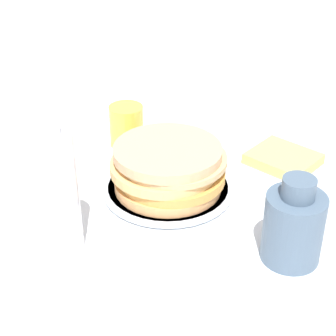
# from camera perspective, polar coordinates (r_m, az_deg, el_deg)

# --- Properties ---
(ground_plane) EXTENTS (4.00, 4.00, 0.00)m
(ground_plane) POSITION_cam_1_polar(r_m,az_deg,el_deg) (0.95, -1.09, -2.97)
(ground_plane) COLOR white
(plate) EXTENTS (0.22, 0.22, 0.01)m
(plate) POSITION_cam_1_polar(r_m,az_deg,el_deg) (0.96, -0.00, -2.04)
(plate) COLOR silver
(plate) RESTS_ON ground_plane
(pancake_stack) EXTENTS (0.19, 0.19, 0.07)m
(pancake_stack) POSITION_cam_1_polar(r_m,az_deg,el_deg) (0.94, 0.05, 0.04)
(pancake_stack) COLOR tan
(pancake_stack) RESTS_ON plate
(juice_glass) EXTENTS (0.07, 0.07, 0.08)m
(juice_glass) POSITION_cam_1_polar(r_m,az_deg,el_deg) (1.09, -4.24, 4.29)
(juice_glass) COLOR yellow
(juice_glass) RESTS_ON ground_plane
(cream_jug) EXTENTS (0.09, 0.09, 0.13)m
(cream_jug) POSITION_cam_1_polar(r_m,az_deg,el_deg) (0.81, 12.63, -5.69)
(cream_jug) COLOR #4C6075
(cream_jug) RESTS_ON ground_plane
(water_bottle_near) EXTENTS (0.07, 0.07, 0.21)m
(water_bottle_near) POSITION_cam_1_polar(r_m,az_deg,el_deg) (0.79, -11.37, -2.65)
(water_bottle_near) COLOR white
(water_bottle_near) RESTS_ON ground_plane
(napkin) EXTENTS (0.15, 0.15, 0.02)m
(napkin) POSITION_cam_1_polar(r_m,az_deg,el_deg) (1.06, 11.63, 0.92)
(napkin) COLOR #E5D166
(napkin) RESTS_ON ground_plane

